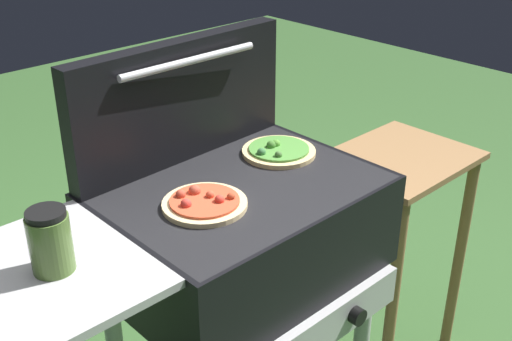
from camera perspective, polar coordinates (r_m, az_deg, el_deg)
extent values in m
cube|color=black|center=(1.55, -1.35, -5.21)|extent=(0.64, 0.48, 0.24)
cube|color=black|center=(1.49, -1.40, -1.42)|extent=(0.61, 0.46, 0.01)
cube|color=#B1B1B1|center=(1.27, -17.86, -8.55)|extent=(0.32, 0.41, 0.02)
cube|color=#B1B1B1|center=(1.33, -17.19, -12.46)|extent=(0.02, 0.02, 0.24)
cube|color=#B1B1B1|center=(1.51, 5.38, -14.40)|extent=(0.58, 0.02, 0.10)
cylinder|color=black|center=(1.57, 9.05, -12.73)|extent=(0.04, 0.02, 0.04)
cylinder|color=#B1B1B1|center=(2.07, 0.83, -11.10)|extent=(0.04, 0.04, 0.66)
cube|color=black|center=(1.58, -6.73, 6.21)|extent=(0.63, 0.07, 0.30)
cylinder|color=#B7B7BC|center=(1.51, -5.91, 9.70)|extent=(0.38, 0.02, 0.02)
cylinder|color=#E0C17F|center=(1.64, 2.05, 1.68)|extent=(0.19, 0.19, 0.01)
cylinder|color=#4C8C38|center=(1.63, 2.06, 1.96)|extent=(0.16, 0.16, 0.01)
sphere|color=#3F742B|center=(1.63, 1.36, 2.26)|extent=(0.02, 0.02, 0.02)
sphere|color=#3C793E|center=(1.60, 0.49, 1.64)|extent=(0.02, 0.02, 0.02)
sphere|color=#559634|center=(1.64, 1.80, 2.41)|extent=(0.02, 0.02, 0.02)
sphere|color=#477435|center=(1.58, 2.02, 1.42)|extent=(0.02, 0.02, 0.02)
cylinder|color=beige|center=(1.40, -4.60, -3.03)|extent=(0.19, 0.19, 0.01)
cylinder|color=#D14C2D|center=(1.39, -4.62, -2.71)|extent=(0.15, 0.15, 0.01)
sphere|color=#E93D2E|center=(1.38, -3.28, -2.61)|extent=(0.02, 0.02, 0.02)
sphere|color=red|center=(1.37, -6.27, -2.98)|extent=(0.02, 0.02, 0.02)
sphere|color=#AD4224|center=(1.39, -2.25, -2.34)|extent=(0.02, 0.02, 0.02)
sphere|color=#D04B30|center=(1.40, -4.12, -2.19)|extent=(0.02, 0.02, 0.02)
sphere|color=#C04A34|center=(1.42, -5.51, -1.82)|extent=(0.03, 0.03, 0.03)
sphere|color=#BF442F|center=(1.41, -6.75, -2.14)|extent=(0.02, 0.02, 0.02)
cylinder|color=#4C6B2D|center=(1.23, -17.87, -6.23)|extent=(0.08, 0.08, 0.11)
cylinder|color=black|center=(1.20, -18.29, -3.70)|extent=(0.07, 0.07, 0.01)
cube|color=olive|center=(2.01, 12.76, 1.08)|extent=(0.44, 0.36, 0.02)
cylinder|color=olive|center=(2.00, 12.04, -11.85)|extent=(0.04, 0.04, 0.74)
cylinder|color=olive|center=(2.27, 17.68, -7.43)|extent=(0.04, 0.04, 0.74)
cylinder|color=olive|center=(2.14, 5.47, -8.40)|extent=(0.04, 0.04, 0.74)
cylinder|color=olive|center=(2.40, 11.54, -4.69)|extent=(0.04, 0.04, 0.74)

